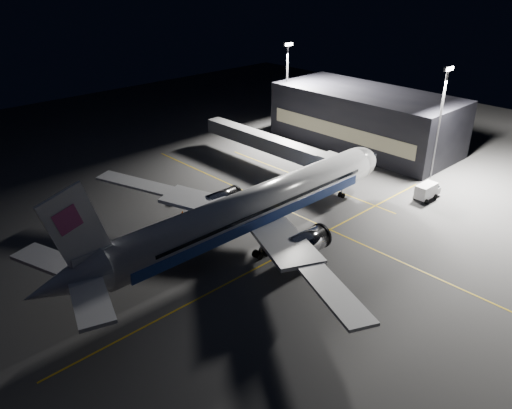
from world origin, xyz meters
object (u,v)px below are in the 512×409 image
object	(u,v)px
safety_cone_a	(244,223)
safety_cone_b	(254,219)
safety_cone_c	(182,212)
baggage_tug	(183,193)
floodlight_mast_north	(287,80)
floodlight_mast_south	(441,114)
service_truck	(427,190)
airliner	(250,209)
jet_bridge	(274,145)

from	to	relation	value
safety_cone_a	safety_cone_b	distance (m)	2.11
safety_cone_a	safety_cone_c	bearing A→B (deg)	114.80
baggage_tug	safety_cone_a	bearing A→B (deg)	-98.95
safety_cone_b	safety_cone_c	distance (m)	12.05
floodlight_mast_north	floodlight_mast_south	world-z (taller)	same
safety_cone_a	safety_cone_c	size ratio (longest dim) A/B	1.20
service_truck	baggage_tug	distance (m)	42.27
airliner	safety_cone_c	distance (m)	14.98
jet_bridge	safety_cone_b	bearing A→B (deg)	-142.77
jet_bridge	safety_cone_a	size ratio (longest dim) A/B	50.64
safety_cone_b	jet_bridge	bearing A→B (deg)	37.23
floodlight_mast_north	service_truck	world-z (taller)	floodlight_mast_north
floodlight_mast_north	safety_cone_a	world-z (taller)	floodlight_mast_north
floodlight_mast_north	airliner	bearing A→B (deg)	-142.09
jet_bridge	service_truck	xyz separation A→B (m)	(8.94, -28.38, -3.09)
floodlight_mast_north	floodlight_mast_south	xyz separation A→B (m)	(0.00, -38.00, 0.00)
safety_cone_a	safety_cone_c	xyz separation A→B (m)	(-4.62, 10.00, -0.06)
safety_cone_b	airliner	bearing A→B (deg)	-138.86
service_truck	safety_cone_c	world-z (taller)	service_truck
jet_bridge	safety_cone_c	world-z (taller)	jet_bridge
service_truck	airliner	bearing A→B (deg)	163.04
safety_cone_b	safety_cone_c	size ratio (longest dim) A/B	1.03
floodlight_mast_north	safety_cone_c	world-z (taller)	floodlight_mast_north
safety_cone_a	floodlight_mast_north	bearing A→B (deg)	35.94
baggage_tug	safety_cone_c	xyz separation A→B (m)	(-3.66, -4.93, -0.49)
safety_cone_a	safety_cone_b	bearing A→B (deg)	0.00
jet_bridge	airliner	bearing A→B (deg)	-141.96
floodlight_mast_north	safety_cone_c	bearing A→B (deg)	-157.41
floodlight_mast_north	safety_cone_b	distance (m)	47.55
service_truck	safety_cone_a	xyz separation A→B (m)	(-29.54, 14.33, -1.15)
safety_cone_b	service_truck	bearing A→B (deg)	-27.58
airliner	safety_cone_b	xyz separation A→B (m)	(4.58, 4.00, -4.87)
airliner	safety_cone_c	size ratio (longest dim) A/B	108.70
safety_cone_c	safety_cone_a	bearing A→B (deg)	-65.20
service_truck	safety_cone_a	bearing A→B (deg)	155.04
airliner	safety_cone_a	bearing A→B (deg)	58.29
safety_cone_c	floodlight_mast_north	bearing A→B (deg)	22.59
safety_cone_c	safety_cone_b	bearing A→B (deg)	-56.07
floodlight_mast_south	baggage_tug	world-z (taller)	floodlight_mast_south
jet_bridge	floodlight_mast_south	bearing A→B (deg)	-53.21
airliner	floodlight_mast_north	distance (m)	52.56
airliner	safety_cone_b	bearing A→B (deg)	41.14
airliner	jet_bridge	distance (m)	29.31
baggage_tug	safety_cone_a	distance (m)	14.97
floodlight_mast_south	safety_cone_c	bearing A→B (deg)	155.15
floodlight_mast_north	safety_cone_b	size ratio (longest dim) A/B	35.48
floodlight_mast_south	safety_cone_a	xyz separation A→B (m)	(-38.60, 10.01, -12.03)
service_truck	jet_bridge	bearing A→B (deg)	108.40
baggage_tug	safety_cone_c	size ratio (longest dim) A/B	4.68
floodlight_mast_south	service_truck	distance (m)	14.80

